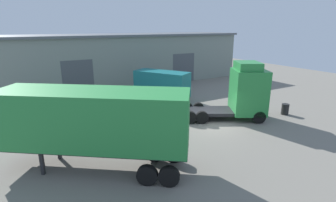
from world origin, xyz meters
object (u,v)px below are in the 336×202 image
Objects in this scene: tractor_unit_green at (243,92)px; delivery_van_teal at (161,84)px; gravel_pile at (63,107)px; oil_drum at (285,109)px; traffic_cone at (170,134)px; container_trailer_green at (94,121)px.

delivery_van_teal is (-2.80, 8.06, -0.58)m from tractor_unit_green.
delivery_van_teal reaches higher than gravel_pile.
oil_drum is (15.81, -8.18, -0.41)m from gravel_pile.
tractor_unit_green reaches higher than traffic_cone.
oil_drum reaches higher than traffic_cone.
gravel_pile is 4.56× the size of oil_drum.
oil_drum is 10.48m from traffic_cone.
delivery_van_teal is at bearing 65.52° from traffic_cone.
tractor_unit_green is 12.06× the size of traffic_cone.
container_trailer_green is at bearing -177.06° from oil_drum.
delivery_van_teal is at bearing 6.08° from gravel_pile.
tractor_unit_green is 4.28m from oil_drum.
oil_drum is at bearing -3.64° from traffic_cone.
tractor_unit_green is 14.00m from gravel_pile.
traffic_cone is at bearing 176.36° from oil_drum.
delivery_van_teal is 9.30m from gravel_pile.
traffic_cone is at bearing -127.88° from container_trailer_green.
container_trailer_green is 1.57× the size of delivery_van_teal.
delivery_van_teal is at bearing 138.36° from tractor_unit_green.
container_trailer_green reaches higher than traffic_cone.
tractor_unit_green is 0.74× the size of container_trailer_green.
oil_drum is (3.79, -1.10, -1.64)m from tractor_unit_green.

